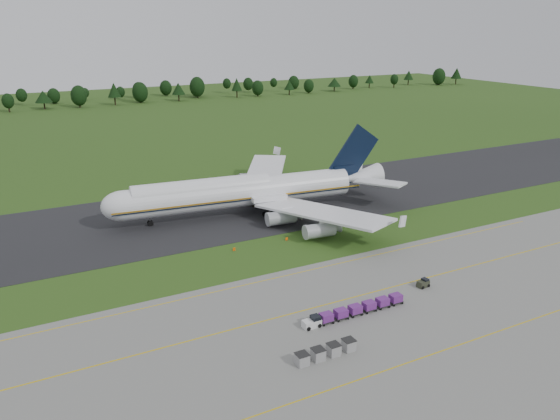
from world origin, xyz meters
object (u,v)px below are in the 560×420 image
utility_cart (423,284)px  edge_markers (311,234)px  uld_row (326,352)px  baggage_train (353,310)px  aircraft (246,191)px

utility_cart → edge_markers: utility_cart is taller
uld_row → edge_markers: uld_row is taller
baggage_train → edge_markers: 33.05m
baggage_train → uld_row: 11.95m
aircraft → edge_markers: size_ratio=1.93×
aircraft → edge_markers: (6.18, -18.89, -5.14)m
baggage_train → utility_cart: size_ratio=8.32×
uld_row → edge_markers: size_ratio=0.25×
aircraft → baggage_train: 50.46m
aircraft → baggage_train: bearing=-95.6°
baggage_train → utility_cart: baggage_train is taller
utility_cart → baggage_train: bearing=-171.4°
uld_row → utility_cart: bearing=21.1°
utility_cart → uld_row: (-25.12, -9.71, 0.26)m
baggage_train → utility_cart: 15.87m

